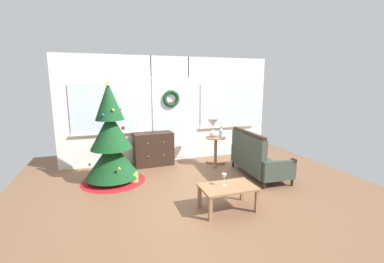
{
  "coord_description": "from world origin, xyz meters",
  "views": [
    {
      "loc": [
        -1.52,
        -4.16,
        1.94
      ],
      "look_at": [
        0.05,
        0.55,
        1.0
      ],
      "focal_mm": 24.36,
      "sensor_mm": 36.0,
      "label": 1
    }
  ],
  "objects_px": {
    "flower_vase": "(221,132)",
    "coffee_table": "(228,190)",
    "christmas_tree": "(111,146)",
    "settee_sofa": "(256,158)",
    "dresser_cabinet": "(154,149)",
    "wine_glass": "(224,177)",
    "side_table": "(216,145)",
    "gift_box": "(133,178)",
    "table_lamp": "(213,125)"
  },
  "relations": [
    {
      "from": "side_table",
      "to": "coffee_table",
      "type": "bearing_deg",
      "value": -108.61
    },
    {
      "from": "coffee_table",
      "to": "flower_vase",
      "type": "bearing_deg",
      "value": 68.41
    },
    {
      "from": "dresser_cabinet",
      "to": "gift_box",
      "type": "relative_size",
      "value": 4.83
    },
    {
      "from": "christmas_tree",
      "to": "dresser_cabinet",
      "type": "height_order",
      "value": "christmas_tree"
    },
    {
      "from": "table_lamp",
      "to": "flower_vase",
      "type": "bearing_deg",
      "value": -32.01
    },
    {
      "from": "coffee_table",
      "to": "christmas_tree",
      "type": "bearing_deg",
      "value": 132.58
    },
    {
      "from": "side_table",
      "to": "wine_glass",
      "type": "xyz_separation_m",
      "value": [
        -0.75,
        -2.06,
        0.04
      ]
    },
    {
      "from": "settee_sofa",
      "to": "wine_glass",
      "type": "distance_m",
      "value": 1.69
    },
    {
      "from": "christmas_tree",
      "to": "flower_vase",
      "type": "distance_m",
      "value": 2.46
    },
    {
      "from": "gift_box",
      "to": "coffee_table",
      "type": "bearing_deg",
      "value": -51.34
    },
    {
      "from": "dresser_cabinet",
      "to": "wine_glass",
      "type": "distance_m",
      "value": 2.61
    },
    {
      "from": "dresser_cabinet",
      "to": "coffee_table",
      "type": "distance_m",
      "value": 2.66
    },
    {
      "from": "christmas_tree",
      "to": "gift_box",
      "type": "xyz_separation_m",
      "value": [
        0.36,
        -0.19,
        -0.63
      ]
    },
    {
      "from": "dresser_cabinet",
      "to": "wine_glass",
      "type": "bearing_deg",
      "value": -75.94
    },
    {
      "from": "settee_sofa",
      "to": "wine_glass",
      "type": "relative_size",
      "value": 7.73
    },
    {
      "from": "christmas_tree",
      "to": "settee_sofa",
      "type": "xyz_separation_m",
      "value": [
        2.85,
        -0.63,
        -0.35
      ]
    },
    {
      "from": "wine_glass",
      "to": "gift_box",
      "type": "distance_m",
      "value": 2.03
    },
    {
      "from": "settee_sofa",
      "to": "gift_box",
      "type": "xyz_separation_m",
      "value": [
        -2.48,
        0.44,
        -0.28
      ]
    },
    {
      "from": "flower_vase",
      "to": "coffee_table",
      "type": "relative_size",
      "value": 0.41
    },
    {
      "from": "dresser_cabinet",
      "to": "side_table",
      "type": "xyz_separation_m",
      "value": [
        1.39,
        -0.47,
        0.09
      ]
    },
    {
      "from": "dresser_cabinet",
      "to": "side_table",
      "type": "bearing_deg",
      "value": -18.76
    },
    {
      "from": "side_table",
      "to": "wine_glass",
      "type": "bearing_deg",
      "value": -110.12
    },
    {
      "from": "table_lamp",
      "to": "wine_glass",
      "type": "distance_m",
      "value": 2.25
    },
    {
      "from": "table_lamp",
      "to": "wine_glass",
      "type": "bearing_deg",
      "value": -108.31
    },
    {
      "from": "table_lamp",
      "to": "wine_glass",
      "type": "relative_size",
      "value": 2.26
    },
    {
      "from": "wine_glass",
      "to": "side_table",
      "type": "bearing_deg",
      "value": 69.88
    },
    {
      "from": "coffee_table",
      "to": "gift_box",
      "type": "bearing_deg",
      "value": 128.66
    },
    {
      "from": "side_table",
      "to": "coffee_table",
      "type": "relative_size",
      "value": 0.8
    },
    {
      "from": "dresser_cabinet",
      "to": "side_table",
      "type": "relative_size",
      "value": 1.36
    },
    {
      "from": "wine_glass",
      "to": "gift_box",
      "type": "relative_size",
      "value": 1.02
    },
    {
      "from": "settee_sofa",
      "to": "wine_glass",
      "type": "bearing_deg",
      "value": -138.24
    },
    {
      "from": "wine_glass",
      "to": "table_lamp",
      "type": "bearing_deg",
      "value": 71.69
    },
    {
      "from": "flower_vase",
      "to": "wine_glass",
      "type": "xyz_separation_m",
      "value": [
        -0.85,
        -2.0,
        -0.27
      ]
    },
    {
      "from": "christmas_tree",
      "to": "wine_glass",
      "type": "height_order",
      "value": "christmas_tree"
    },
    {
      "from": "side_table",
      "to": "table_lamp",
      "type": "height_order",
      "value": "table_lamp"
    },
    {
      "from": "settee_sofa",
      "to": "wine_glass",
      "type": "height_order",
      "value": "settee_sofa"
    },
    {
      "from": "settee_sofa",
      "to": "flower_vase",
      "type": "height_order",
      "value": "flower_vase"
    },
    {
      "from": "wine_glass",
      "to": "dresser_cabinet",
      "type": "bearing_deg",
      "value": 104.06
    },
    {
      "from": "dresser_cabinet",
      "to": "flower_vase",
      "type": "distance_m",
      "value": 1.63
    },
    {
      "from": "wine_glass",
      "to": "gift_box",
      "type": "bearing_deg",
      "value": 128.21
    },
    {
      "from": "side_table",
      "to": "table_lamp",
      "type": "relative_size",
      "value": 1.54
    },
    {
      "from": "christmas_tree",
      "to": "side_table",
      "type": "height_order",
      "value": "christmas_tree"
    },
    {
      "from": "side_table",
      "to": "flower_vase",
      "type": "relative_size",
      "value": 1.94
    },
    {
      "from": "coffee_table",
      "to": "side_table",
      "type": "bearing_deg",
      "value": 71.39
    },
    {
      "from": "dresser_cabinet",
      "to": "side_table",
      "type": "distance_m",
      "value": 1.47
    },
    {
      "from": "side_table",
      "to": "wine_glass",
      "type": "distance_m",
      "value": 2.19
    },
    {
      "from": "side_table",
      "to": "dresser_cabinet",
      "type": "bearing_deg",
      "value": 161.24
    },
    {
      "from": "dresser_cabinet",
      "to": "wine_glass",
      "type": "height_order",
      "value": "dresser_cabinet"
    },
    {
      "from": "coffee_table",
      "to": "gift_box",
      "type": "distance_m",
      "value": 2.05
    },
    {
      "from": "christmas_tree",
      "to": "settee_sofa",
      "type": "distance_m",
      "value": 2.94
    }
  ]
}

